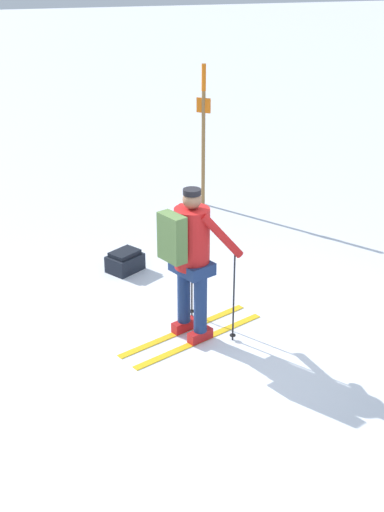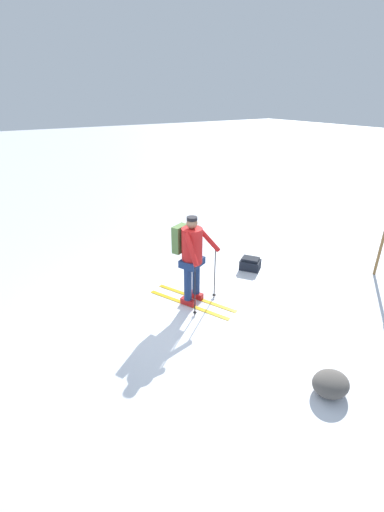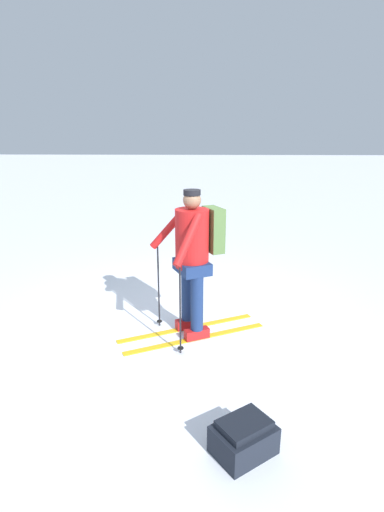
% 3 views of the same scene
% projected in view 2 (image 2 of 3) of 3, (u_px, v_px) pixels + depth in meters
% --- Properties ---
extents(ground_plane, '(80.00, 80.00, 0.00)m').
position_uv_depth(ground_plane, '(178.00, 312.00, 6.53)').
color(ground_plane, white).
extents(skier, '(1.13, 1.82, 1.79)m').
position_uv_depth(skier, '(191.00, 254.00, 6.43)').
color(skier, gold).
rests_on(skier, ground_plane).
extents(dropped_backpack, '(0.54, 0.57, 0.29)m').
position_uv_depth(dropped_backpack, '(250.00, 264.00, 8.09)').
color(dropped_backpack, black).
rests_on(dropped_backpack, ground_plane).
extents(rock_boulder, '(0.54, 0.46, 0.30)m').
position_uv_depth(rock_boulder, '(331.00, 384.00, 4.73)').
color(rock_boulder, '#5B5651').
rests_on(rock_boulder, ground_plane).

